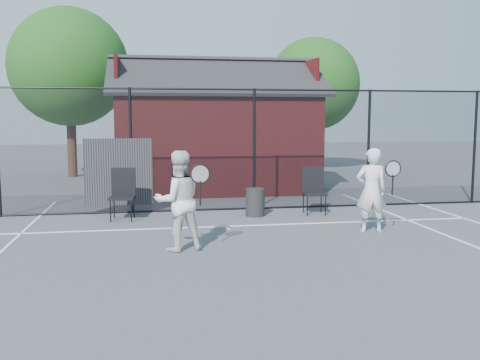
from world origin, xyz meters
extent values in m
plane|color=#44474D|center=(0.00, 0.00, 0.00)|extent=(80.00, 80.00, 0.00)
cube|color=silver|center=(0.00, 3.00, 0.01)|extent=(11.00, 0.06, 0.01)
cube|color=silver|center=(0.00, 2.85, 0.01)|extent=(0.06, 0.30, 0.01)
cylinder|color=black|center=(-2.00, 5.00, 1.50)|extent=(0.07, 0.07, 3.00)
cylinder|color=black|center=(1.00, 5.00, 1.50)|extent=(0.07, 0.07, 3.00)
cylinder|color=black|center=(4.00, 5.00, 1.50)|extent=(0.07, 0.07, 3.00)
cylinder|color=black|center=(7.00, 5.00, 1.50)|extent=(0.07, 0.07, 3.00)
cylinder|color=black|center=(0.00, 5.00, 2.97)|extent=(22.00, 0.04, 0.04)
cylinder|color=black|center=(0.00, 5.00, 0.03)|extent=(22.00, 0.04, 0.04)
cube|color=black|center=(0.00, 5.00, 1.50)|extent=(22.00, 3.00, 0.01)
cube|color=black|center=(-2.30, 4.98, 1.00)|extent=(1.60, 0.04, 1.60)
cube|color=maroon|center=(0.50, 9.00, 1.50)|extent=(6.00, 4.00, 3.00)
cube|color=black|center=(0.50, 8.00, 3.53)|extent=(6.50, 2.36, 1.32)
cube|color=black|center=(0.50, 10.00, 3.53)|extent=(6.50, 2.36, 1.32)
cube|color=maroon|center=(-2.45, 9.00, 3.53)|extent=(0.10, 2.80, 1.06)
cube|color=maroon|center=(3.45, 9.00, 3.53)|extent=(0.10, 2.80, 1.06)
cylinder|color=black|center=(-4.50, 13.50, 1.26)|extent=(0.36, 0.36, 2.52)
sphere|color=#1B4814|center=(-4.50, 13.50, 4.20)|extent=(4.48, 4.48, 4.48)
cylinder|color=black|center=(5.50, 14.50, 1.12)|extent=(0.36, 0.36, 2.23)
sphere|color=#1B4814|center=(5.50, 14.50, 3.72)|extent=(3.97, 3.97, 3.97)
imported|color=silver|center=(2.78, 1.97, 0.85)|extent=(0.66, 0.47, 1.69)
torus|color=black|center=(3.06, 1.63, 1.31)|extent=(0.33, 0.03, 0.33)
cylinder|color=black|center=(3.06, 1.63, 0.99)|extent=(0.03, 0.03, 0.41)
imported|color=silver|center=(-1.10, 1.14, 0.87)|extent=(0.97, 0.83, 1.73)
torus|color=black|center=(-0.75, 0.79, 1.36)|extent=(0.34, 0.03, 0.34)
cylinder|color=black|center=(-0.75, 0.79, 1.04)|extent=(0.03, 0.03, 0.42)
cube|color=black|center=(-2.19, 4.10, 0.57)|extent=(0.60, 0.62, 1.13)
cube|color=black|center=(2.29, 4.10, 0.54)|extent=(0.56, 0.58, 1.09)
cylinder|color=#262626|center=(0.84, 4.10, 0.32)|extent=(0.51, 0.51, 0.65)
camera|label=1|loc=(-1.59, -7.98, 2.29)|focal=40.00mm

